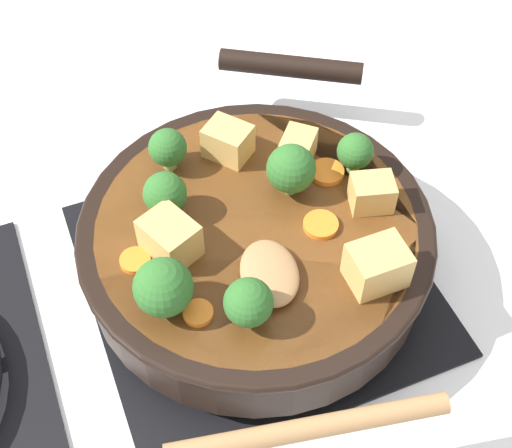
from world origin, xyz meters
name	(u,v)px	position (x,y,z in m)	size (l,w,h in m)	color
ground_plane	(256,278)	(0.00, 0.00, 0.00)	(2.40, 2.40, 0.00)	white
front_burner_grate	(256,271)	(0.00, 0.00, 0.01)	(0.31, 0.31, 0.03)	black
skillet_pan	(256,240)	(0.00, 0.00, 0.06)	(0.41, 0.35, 0.06)	black
wooden_spoon	(289,350)	(-0.13, 0.02, 0.09)	(0.20, 0.20, 0.02)	#A87A4C
tofu_cube_center_large	(372,193)	(-0.02, -0.10, 0.10)	(0.04, 0.03, 0.03)	tan
tofu_cube_near_handle	(169,235)	(0.00, 0.08, 0.10)	(0.04, 0.04, 0.04)	tan
tofu_cube_east_chunk	(228,141)	(0.09, -0.01, 0.10)	(0.04, 0.03, 0.03)	tan
tofu_cube_west_chunk	(377,266)	(-0.09, -0.07, 0.10)	(0.05, 0.04, 0.04)	tan
tofu_cube_back_piece	(298,148)	(0.06, -0.07, 0.10)	(0.04, 0.03, 0.03)	tan
broccoli_floret_near_spoon	(355,152)	(0.03, -0.11, 0.11)	(0.03, 0.03, 0.04)	#709956
broccoli_floret_center_top	(291,169)	(0.02, -0.04, 0.11)	(0.04, 0.04, 0.05)	#709956
broccoli_floret_east_rim	(165,194)	(0.04, 0.07, 0.11)	(0.04, 0.04, 0.05)	#709956
broccoli_floret_west_rim	(163,288)	(-0.05, 0.10, 0.11)	(0.05, 0.05, 0.05)	#709956
broccoli_floret_north_edge	(249,303)	(-0.09, 0.04, 0.11)	(0.04, 0.04, 0.05)	#709956
broccoli_floret_south_cluster	(168,148)	(0.09, 0.05, 0.11)	(0.04, 0.04, 0.04)	#709956
carrot_slice_orange_thin	(198,313)	(-0.07, 0.08, 0.09)	(0.02, 0.02, 0.01)	orange
carrot_slice_near_center	(321,225)	(-0.02, -0.05, 0.09)	(0.03, 0.03, 0.01)	orange
carrot_slice_edge_slice	(137,264)	(0.00, 0.11, 0.09)	(0.03, 0.03, 0.01)	orange
carrot_slice_under_broccoli	(327,172)	(0.03, -0.08, 0.09)	(0.03, 0.03, 0.01)	orange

